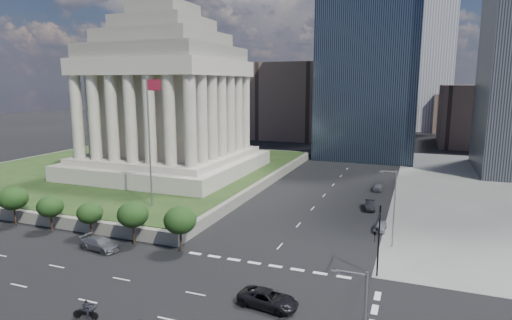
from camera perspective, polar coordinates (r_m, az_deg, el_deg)
The scene contains 17 objects.
ground at distance 132.33m, azimuth 13.84°, elevation 0.94°, with size 500.00×500.00×0.00m, color black.
plaza_terrace at distance 102.19m, azimuth -16.05°, elevation -1.33°, with size 66.00×70.00×1.80m, color slate.
plaza_lawn at distance 102.01m, azimuth -16.07°, elevation -0.81°, with size 64.00×68.00×0.10m, color #1F3515.
war_memorial at distance 92.30m, azimuth -11.88°, elevation 10.46°, with size 34.00×34.00×39.00m, color #A69E8B, non-canonical shape.
flagpole at distance 66.02m, azimuth -13.95°, elevation 3.35°, with size 2.52×0.24×20.00m.
tree_row at distance 69.67m, azimuth -27.71°, elevation -5.68°, with size 53.00×4.00×6.00m, color black, non-canonical shape.
midrise_glass at distance 125.85m, azimuth 15.07°, elevation 14.14°, with size 26.00×26.00×60.00m, color black.
building_filler_ne at distance 160.93m, azimuth 26.81°, elevation 5.34°, with size 20.00×30.00×20.00m, color brown.
building_filler_nw at distance 166.30m, azimuth 5.00°, elevation 7.89°, with size 24.00×30.00×28.00m, color brown.
traffic_signal_ne at distance 46.22m, azimuth 15.91°, elevation -9.69°, with size 0.30×5.74×8.00m.
street_lamp_north at distance 56.82m, azimuth 17.82°, elevation -5.60°, with size 2.13×0.22×10.00m.
pickup_truck at distance 42.01m, azimuth 1.65°, elevation -18.03°, with size 5.76×2.65×1.60m, color black.
suv_grey at distance 58.09m, azimuth -20.10°, elevation -10.43°, with size 5.58×2.27×1.62m, color #53555B.
parked_sedan_near at distance 63.82m, azimuth 16.22°, elevation -8.48°, with size 1.56×3.87×1.32m, color #9A9EA3.
parked_sedan_mid at distance 73.59m, azimuth 14.96°, elevation -5.85°, with size 4.53×1.58×1.49m, color black.
parked_sedan_far at distance 86.64m, azimuth 15.92°, elevation -3.49°, with size 1.68×4.19×1.43m, color #57585E.
motorcycle_trail at distance 42.89m, azimuth -21.80°, elevation -18.02°, with size 2.42×0.66×1.80m, color black, non-canonical shape.
Camera 1 is at (15.75, -29.75, 20.69)m, focal length 30.00 mm.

